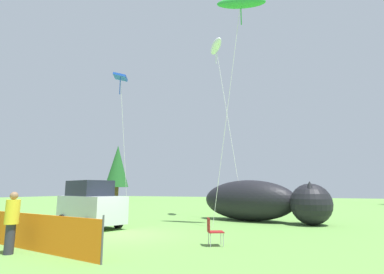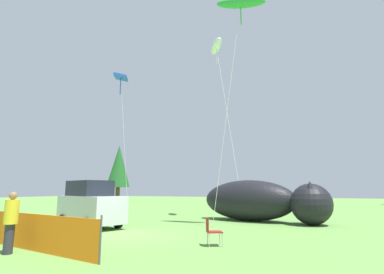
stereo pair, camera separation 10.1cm
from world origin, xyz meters
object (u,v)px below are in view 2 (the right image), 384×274
object	(u,v)px
inflatable_cat	(260,202)
folding_chair	(211,229)
kite_green_fish	(240,3)
kite_blue_box	(121,80)
spectator_in_grey_shirt	(11,220)
kite_white_ghost	(216,47)
parked_car	(90,204)

from	to	relation	value
inflatable_cat	folding_chair	bearing A→B (deg)	-75.72
kite_green_fish	kite_blue_box	world-z (taller)	kite_green_fish
folding_chair	spectator_in_grey_shirt	xyz separation A→B (m)	(-5.00, -3.53, 0.44)
inflatable_cat	spectator_in_grey_shirt	bearing A→B (deg)	-98.56
kite_blue_box	spectator_in_grey_shirt	bearing A→B (deg)	-67.83
inflatable_cat	kite_white_ghost	distance (m)	11.26
inflatable_cat	kite_blue_box	xyz separation A→B (m)	(-9.32, -1.30, 8.47)
kite_green_fish	spectator_in_grey_shirt	bearing A→B (deg)	-120.92
spectator_in_grey_shirt	kite_green_fish	xyz separation A→B (m)	(5.05, 8.44, 10.89)
folding_chair	inflatable_cat	xyz separation A→B (m)	(0.05, 8.26, 0.57)
inflatable_cat	parked_car	bearing A→B (deg)	-126.30
kite_green_fish	kite_white_ghost	bearing A→B (deg)	123.17
folding_chair	spectator_in_grey_shirt	bearing A→B (deg)	-173.33
parked_car	kite_white_ghost	bearing A→B (deg)	78.95
parked_car	kite_blue_box	distance (m)	9.87
folding_chair	inflatable_cat	distance (m)	8.28
inflatable_cat	kite_white_ghost	bearing A→B (deg)	173.96
inflatable_cat	kite_green_fish	xyz separation A→B (m)	(0.01, -3.35, 10.75)
kite_white_ghost	kite_green_fish	bearing A→B (deg)	-56.83
inflatable_cat	kite_green_fish	bearing A→B (deg)	-75.25
parked_car	kite_blue_box	size ratio (longest dim) A/B	0.46
kite_white_ghost	parked_car	bearing A→B (deg)	-122.16
kite_green_fish	kite_blue_box	size ratio (longest dim) A/B	1.25
parked_car	kite_blue_box	bearing A→B (deg)	134.39
parked_car	inflatable_cat	world-z (taller)	inflatable_cat
spectator_in_grey_shirt	kite_green_fish	size ratio (longest dim) A/B	0.14
spectator_in_grey_shirt	kite_white_ghost	bearing A→B (deg)	80.52
folding_chair	kite_white_ghost	size ratio (longest dim) A/B	0.07
kite_white_ghost	inflatable_cat	bearing A→B (deg)	-20.64
kite_green_fish	inflatable_cat	bearing A→B (deg)	90.15
inflatable_cat	kite_blue_box	distance (m)	12.66
folding_chair	inflatable_cat	world-z (taller)	inflatable_cat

